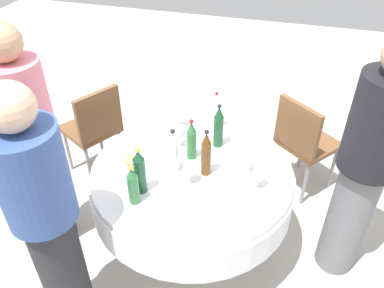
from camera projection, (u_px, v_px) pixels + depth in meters
name	position (u px, v px, depth m)	size (l,w,h in m)	color
ground_plane	(192.00, 244.00, 2.89)	(10.00, 10.00, 0.00)	#B7B2A8
dining_table	(192.00, 186.00, 2.54)	(1.31, 1.31, 0.74)	white
bottle_green_mid	(192.00, 141.00, 2.47)	(0.07, 0.07, 0.29)	#2D6B38
bottle_clear_east	(173.00, 152.00, 2.36)	(0.07, 0.07, 0.30)	silver
bottle_green_north	(133.00, 186.00, 2.15)	(0.06, 0.06, 0.26)	#2D6B38
bottle_dark_green_west	(219.00, 127.00, 2.56)	(0.07, 0.07, 0.32)	#194728
bottle_clear_left	(216.00, 112.00, 2.74)	(0.06, 0.06, 0.29)	silver
bottle_brown_outer	(206.00, 154.00, 2.33)	(0.06, 0.06, 0.32)	#593314
bottle_dark_green_right	(140.00, 172.00, 2.21)	(0.07, 0.07, 0.31)	#194728
wine_glass_west	(259.00, 173.00, 2.25)	(0.07, 0.07, 0.15)	white
wine_glass_left	(180.00, 114.00, 2.76)	(0.07, 0.07, 0.14)	white
wine_glass_outer	(190.00, 169.00, 2.28)	(0.07, 0.07, 0.14)	white
wine_glass_right	(180.00, 133.00, 2.58)	(0.07, 0.07, 0.15)	white
wine_glass_inner	(251.00, 158.00, 2.37)	(0.07, 0.07, 0.15)	white
plate_inner	(215.00, 207.00, 2.17)	(0.22, 0.22, 0.02)	white
plate_near	(130.00, 162.00, 2.49)	(0.23, 0.23, 0.04)	white
plate_rear	(253.00, 149.00, 2.60)	(0.25, 0.25, 0.02)	white
knife_east	(148.00, 137.00, 2.72)	(0.18, 0.02, 0.01)	silver
spoon_north	(167.00, 195.00, 2.26)	(0.18, 0.02, 0.01)	silver
person_mid	(46.00, 219.00, 1.96)	(0.34, 0.34, 1.63)	#26262B
person_east	(366.00, 166.00, 2.25)	(0.34, 0.34, 1.68)	slate
person_north	(32.00, 143.00, 2.45)	(0.34, 0.34, 1.65)	#26262B
chair_outer	(303.00, 139.00, 3.08)	(0.56, 0.56, 0.87)	brown
chair_right	(95.00, 126.00, 3.23)	(0.54, 0.54, 0.87)	brown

